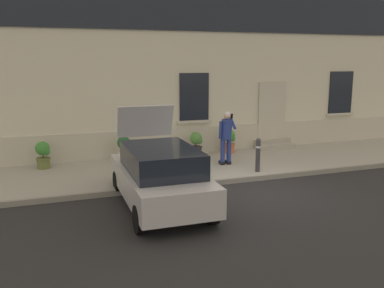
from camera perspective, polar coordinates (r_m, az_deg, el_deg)
The scene contains 13 objects.
ground_plane at distance 11.50m, azimuth 8.05°, elevation -6.49°, with size 80.00×80.00×0.00m, color #232326.
sidewalk at distance 13.92m, azimuth 2.73°, elevation -2.92°, with size 24.00×3.60×0.15m, color #99968E.
curb_edge at distance 12.28m, azimuth 6.03°, elevation -4.92°, with size 24.00×0.12×0.15m, color gray.
building_facade at distance 15.82m, azimuth -0.60°, elevation 12.16°, with size 24.00×1.52×7.50m.
entrance_stoop at distance 16.62m, azimuth 11.02°, elevation -0.04°, with size 1.50×0.64×0.32m.
hatchback_car_silver at distance 10.07m, azimuth -4.37°, elevation -4.25°, with size 1.83×4.09×2.34m.
bollard_near_person at distance 12.88m, azimuth 8.95°, elevation -1.30°, with size 0.15×0.15×1.04m.
bollard_far_left at distance 11.56m, azimuth -8.56°, elevation -2.73°, with size 0.15×0.15×1.04m.
person_on_phone at distance 13.55m, azimuth 4.69°, elevation 1.32°, with size 0.51×0.47×1.75m.
planter_olive at distance 13.94m, azimuth -19.57°, elevation -1.31°, with size 0.44×0.44×0.86m.
planter_cream at distance 14.22m, azimuth -9.19°, elevation -0.55°, with size 0.44×0.44×0.86m.
planter_charcoal at distance 14.88m, azimuth 0.58°, elevation 0.12°, with size 0.44×0.44×0.86m.
planter_terracotta at distance 15.43m, azimuth 5.10°, elevation 0.48°, with size 0.44×0.44×0.86m.
Camera 1 is at (-5.13, -9.68, 3.49)m, focal length 39.25 mm.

